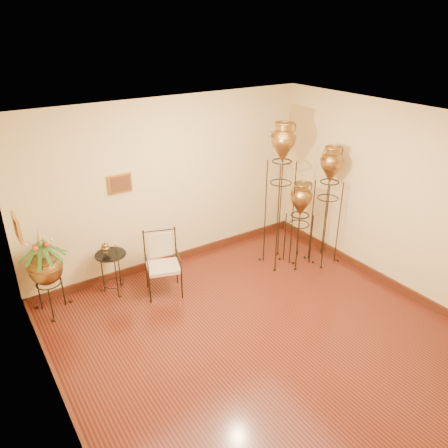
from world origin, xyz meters
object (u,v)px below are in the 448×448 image
amphora_tall (280,195)px  planter_urn (45,265)px  amphora_mid (327,205)px  armchair (163,265)px  side_table (113,272)px

amphora_tall → planter_urn: (-3.59, 0.69, -0.50)m
amphora_mid → planter_urn: amphora_mid is taller
armchair → amphora_tall: bearing=11.7°
amphora_tall → armchair: bearing=173.6°
planter_urn → side_table: 1.01m
armchair → amphora_mid: bearing=5.7°
amphora_mid → side_table: amphora_mid is taller
amphora_mid → planter_urn: bearing=166.0°
amphora_tall → side_table: (-2.67, 0.69, -0.91)m
planter_urn → side_table: bearing=0.0°
amphora_tall → side_table: 2.90m
planter_urn → armchair: 1.64m
amphora_tall → amphora_mid: size_ratio=1.19×
amphora_tall → side_table: amphora_tall is taller
planter_urn → amphora_tall: bearing=-10.9°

